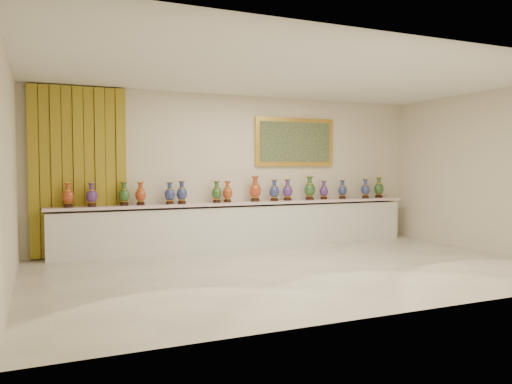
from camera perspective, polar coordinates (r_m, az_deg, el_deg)
ground at (r=7.86m, az=4.82°, el=-8.77°), size 8.00×8.00×0.00m
room at (r=9.31m, az=-15.41°, el=2.85°), size 8.00×8.00×8.00m
counter at (r=9.82m, az=-1.46°, el=-3.82°), size 7.28×0.48×0.90m
vase_0 at (r=9.02m, az=-20.69°, el=-0.45°), size 0.26×0.26×0.43m
vase_1 at (r=9.05m, az=-18.27°, el=-0.42°), size 0.21×0.21×0.42m
vase_2 at (r=9.15m, az=-14.84°, el=-0.31°), size 0.21×0.21×0.42m
vase_3 at (r=9.20m, az=-13.06°, el=-0.29°), size 0.25×0.25×0.42m
vase_4 at (r=9.27m, az=-9.84°, el=-0.25°), size 0.19×0.19×0.41m
vase_5 at (r=9.34m, az=-8.47°, el=-0.17°), size 0.26×0.26×0.43m
vase_6 at (r=9.55m, az=-4.52°, el=-0.10°), size 0.24×0.24×0.42m
vase_7 at (r=9.66m, az=-3.28°, el=-0.08°), size 0.20×0.20×0.41m
vase_8 at (r=9.86m, az=-0.09°, el=0.23°), size 0.31×0.31×0.50m
vase_9 at (r=10.01m, az=2.10°, el=0.08°), size 0.23×0.23×0.43m
vase_10 at (r=10.18m, az=3.64°, el=0.14°), size 0.25×0.25×0.44m
vase_11 at (r=10.36m, az=6.15°, el=0.32°), size 0.27×0.27×0.49m
vase_12 at (r=10.61m, az=7.76°, el=0.14°), size 0.20×0.20×0.40m
vase_13 at (r=10.85m, az=9.86°, el=0.20°), size 0.22×0.22×0.40m
vase_14 at (r=11.10m, az=12.39°, el=0.28°), size 0.25×0.25×0.42m
vase_15 at (r=11.37m, az=13.87°, el=0.41°), size 0.27×0.27×0.46m
label_card at (r=9.19m, az=-9.66°, el=-1.41°), size 0.10×0.06×0.00m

